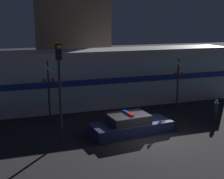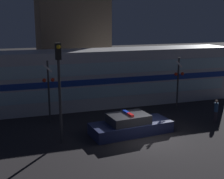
{
  "view_description": "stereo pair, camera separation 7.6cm",
  "coord_description": "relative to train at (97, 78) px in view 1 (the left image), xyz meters",
  "views": [
    {
      "loc": [
        -7.44,
        -15.67,
        6.98
      ],
      "look_at": [
        -0.66,
        4.59,
        2.03
      ],
      "focal_mm": 50.0,
      "sensor_mm": 36.0,
      "label": 1
    },
    {
      "loc": [
        -7.36,
        -15.7,
        6.98
      ],
      "look_at": [
        -0.66,
        4.59,
        2.03
      ],
      "focal_mm": 50.0,
      "sensor_mm": 36.0,
      "label": 2
    }
  ],
  "objects": [
    {
      "name": "ground_plane",
      "position": [
        0.76,
        -8.0,
        -2.25
      ],
      "size": [
        120.0,
        120.0,
        0.0
      ],
      "primitive_type": "plane",
      "color": "#262326"
    },
    {
      "name": "train",
      "position": [
        0.0,
        0.0,
        0.0
      ],
      "size": [
        22.73,
        3.15,
        4.5
      ],
      "color": "silver",
      "rests_on": "ground_plane"
    },
    {
      "name": "pedestrian",
      "position": [
        6.44,
        -6.7,
        -1.45
      ],
      "size": [
        0.26,
        0.26,
        1.57
      ],
      "color": "#2D2833",
      "rests_on": "ground_plane"
    },
    {
      "name": "traffic_light_corner",
      "position": [
        -4.12,
        -7.02,
        1.47
      ],
      "size": [
        0.3,
        0.46,
        5.67
      ],
      "color": "#2D2D33",
      "rests_on": "ground_plane"
    },
    {
      "name": "crossing_signal_far",
      "position": [
        -4.28,
        -3.28,
        0.18
      ],
      "size": [
        0.8,
        0.32,
        4.24
      ],
      "color": "#2D2D33",
      "rests_on": "ground_plane"
    },
    {
      "name": "crossing_signal_near",
      "position": [
        5.4,
        -3.34,
        0.08
      ],
      "size": [
        0.8,
        0.32,
        4.07
      ],
      "color": "#2D2D33",
      "rests_on": "ground_plane"
    },
    {
      "name": "building_left",
      "position": [
        -0.51,
        7.68,
        2.4
      ],
      "size": [
        6.61,
        5.75,
        9.3
      ],
      "color": "brown",
      "rests_on": "ground_plane"
    },
    {
      "name": "police_car",
      "position": [
        0.15,
        -6.83,
        -1.74
      ],
      "size": [
        5.16,
        2.45,
        1.36
      ],
      "rotation": [
        0.0,
        0.0,
        0.1
      ],
      "color": "navy",
      "rests_on": "ground_plane"
    }
  ]
}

